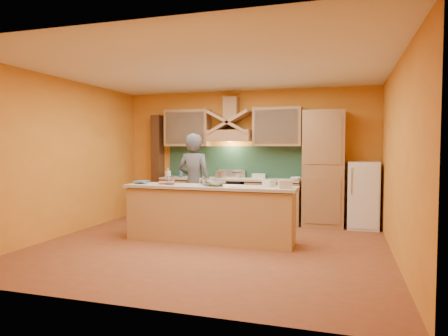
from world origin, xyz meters
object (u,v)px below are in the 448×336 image
(stove, at_px, (229,200))
(person, at_px, (194,183))
(fridge, at_px, (363,195))
(kitchen_scale, at_px, (208,182))
(mixing_bowl, at_px, (216,184))

(stove, height_order, person, person)
(stove, relative_size, fridge, 0.69)
(stove, relative_size, person, 0.49)
(stove, bearing_deg, kitchen_scale, -84.70)
(mixing_bowl, bearing_deg, kitchen_scale, 161.70)
(fridge, distance_m, person, 3.28)
(fridge, bearing_deg, stove, 180.00)
(mixing_bowl, bearing_deg, fridge, 39.67)
(person, relative_size, mixing_bowl, 5.91)
(stove, height_order, mixing_bowl, mixing_bowl)
(mixing_bowl, bearing_deg, person, 131.47)
(fridge, height_order, person, person)
(stove, xyz_separation_m, kitchen_scale, (0.18, -1.92, 0.55))
(fridge, height_order, kitchen_scale, fridge)
(kitchen_scale, relative_size, mixing_bowl, 0.40)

